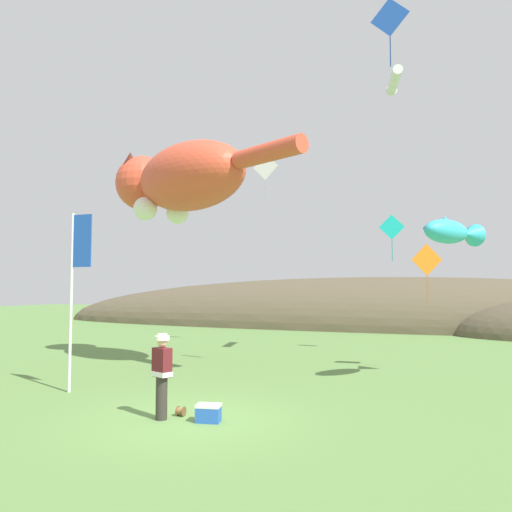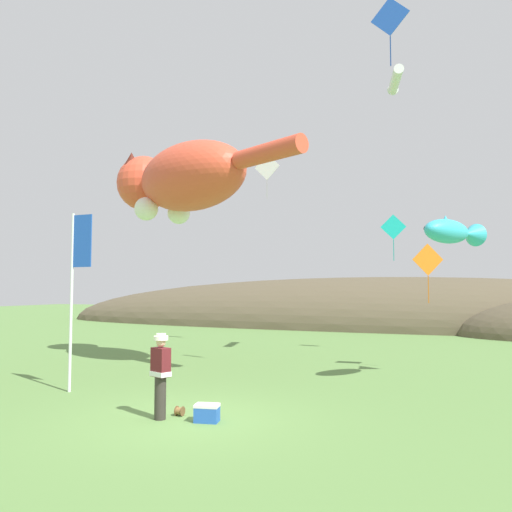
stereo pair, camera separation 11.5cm
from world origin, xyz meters
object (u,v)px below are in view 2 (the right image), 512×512
object	(u,v)px
festival_attendant	(161,373)
kite_diamond_white	(267,167)
kite_giant_cat	(180,180)
kite_fish_windsock	(452,232)
kite_diamond_blue	(390,17)
picnic_cooler	(207,413)
kite_tube_streamer	(396,80)
kite_diamond_orange	(428,260)
kite_diamond_teal	(393,227)
kite_spool	(180,411)
festival_banner_pole	(76,274)

from	to	relation	value
festival_attendant	kite_diamond_white	xyz separation A→B (m)	(-2.45, 12.82, 7.53)
kite_giant_cat	kite_fish_windsock	size ratio (longest dim) A/B	3.41
kite_diamond_blue	kite_giant_cat	bearing A→B (deg)	171.76
picnic_cooler	kite_tube_streamer	distance (m)	14.38
kite_tube_streamer	kite_fish_windsock	bearing A→B (deg)	-63.60
kite_diamond_orange	picnic_cooler	bearing A→B (deg)	-115.93
kite_diamond_blue	kite_diamond_white	size ratio (longest dim) A/B	0.94
kite_diamond_teal	kite_tube_streamer	bearing A→B (deg)	-79.83
kite_fish_windsock	picnic_cooler	bearing A→B (deg)	-129.03
kite_tube_streamer	kite_diamond_teal	world-z (taller)	kite_tube_streamer
kite_diamond_teal	kite_fish_windsock	bearing A→B (deg)	-69.99
picnic_cooler	kite_diamond_teal	distance (m)	13.50
kite_spool	kite_diamond_teal	bearing A→B (deg)	75.39
kite_tube_streamer	kite_diamond_teal	distance (m)	5.89
festival_attendant	kite_tube_streamer	bearing A→B (deg)	68.46
picnic_cooler	kite_diamond_white	size ratio (longest dim) A/B	0.25
kite_fish_windsock	kite_diamond_orange	bearing A→B (deg)	109.18
picnic_cooler	kite_diamond_orange	xyz separation A→B (m)	(3.93, 8.09, 3.47)
kite_giant_cat	kite_diamond_blue	distance (m)	8.61
kite_diamond_teal	kite_diamond_orange	bearing A→B (deg)	-69.55
kite_diamond_blue	kite_spool	bearing A→B (deg)	-128.88
kite_giant_cat	kite_diamond_orange	size ratio (longest dim) A/B	4.43
kite_diamond_white	kite_tube_streamer	bearing A→B (deg)	-25.84
kite_giant_cat	kite_tube_streamer	xyz separation A→B (m)	(7.25, 3.35, 3.88)
kite_spool	kite_diamond_orange	xyz separation A→B (m)	(4.70, 7.88, 3.55)
festival_attendant	picnic_cooler	distance (m)	1.28
festival_attendant	kite_diamond_teal	bearing A→B (deg)	74.85
festival_banner_pole	kite_fish_windsock	distance (m)	10.45
kite_giant_cat	kite_tube_streamer	distance (m)	8.88
kite_diamond_blue	kite_diamond_orange	bearing A→B (deg)	76.01
festival_attendant	kite_diamond_orange	world-z (taller)	kite_diamond_orange
kite_spool	festival_banner_pole	bearing A→B (deg)	164.36
kite_spool	kite_fish_windsock	size ratio (longest dim) A/B	0.08
kite_giant_cat	kite_diamond_white	size ratio (longest dim) A/B	3.99
kite_diamond_white	kite_diamond_teal	bearing A→B (deg)	-3.57
festival_banner_pole	festival_attendant	bearing A→B (deg)	-22.26
kite_spool	kite_diamond_teal	world-z (taller)	kite_diamond_teal
picnic_cooler	festival_attendant	bearing A→B (deg)	-169.27
kite_diamond_teal	kite_spool	bearing A→B (deg)	-104.61
festival_banner_pole	kite_spool	bearing A→B (deg)	-15.64
kite_spool	kite_tube_streamer	xyz separation A→B (m)	(3.62, 9.37, 10.41)
festival_banner_pole	kite_giant_cat	bearing A→B (deg)	87.41
kite_tube_streamer	kite_diamond_teal	bearing A→B (deg)	100.17
kite_spool	picnic_cooler	bearing A→B (deg)	-15.56
kite_diamond_blue	kite_diamond_orange	size ratio (longest dim) A/B	1.05
festival_banner_pole	kite_tube_streamer	size ratio (longest dim) A/B	2.39
festival_banner_pole	kite_fish_windsock	xyz separation A→B (m)	(9.33, 4.54, 1.22)
kite_diamond_teal	kite_diamond_white	bearing A→B (deg)	176.43
festival_attendant	kite_fish_windsock	distance (m)	8.96
kite_spool	kite_diamond_orange	distance (m)	9.84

